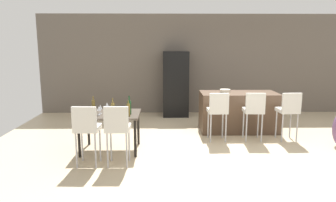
% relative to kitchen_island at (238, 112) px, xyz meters
% --- Properties ---
extents(ground_plane, '(10.00, 10.00, 0.00)m').
position_rel_kitchen_island_xyz_m(ground_plane, '(-0.41, -0.91, -0.46)').
color(ground_plane, '#C6B28E').
extents(back_wall, '(10.00, 0.12, 2.90)m').
position_rel_kitchen_island_xyz_m(back_wall, '(-0.41, 2.11, 0.99)').
color(back_wall, '#665B51').
rests_on(back_wall, ground_plane).
extents(kitchen_island, '(1.79, 0.86, 0.92)m').
position_rel_kitchen_island_xyz_m(kitchen_island, '(0.00, 0.00, 0.00)').
color(kitchen_island, '#4C3828').
rests_on(kitchen_island, ground_plane).
extents(bar_chair_left, '(0.41, 0.41, 1.05)m').
position_rel_kitchen_island_xyz_m(bar_chair_left, '(-0.63, -0.81, 0.24)').
color(bar_chair_left, silver).
rests_on(bar_chair_left, ground_plane).
extents(bar_chair_middle, '(0.42, 0.42, 1.05)m').
position_rel_kitchen_island_xyz_m(bar_chair_middle, '(0.13, -0.81, 0.24)').
color(bar_chair_middle, silver).
rests_on(bar_chair_middle, ground_plane).
extents(bar_chair_right, '(0.42, 0.42, 1.05)m').
position_rel_kitchen_island_xyz_m(bar_chair_right, '(0.87, -0.81, 0.24)').
color(bar_chair_right, silver).
rests_on(bar_chair_right, ground_plane).
extents(dining_table, '(1.14, 0.87, 0.74)m').
position_rel_kitchen_island_xyz_m(dining_table, '(-2.81, -1.38, 0.20)').
color(dining_table, '#4C4238').
rests_on(dining_table, ground_plane).
extents(dining_chair_near, '(0.42, 0.42, 1.05)m').
position_rel_kitchen_island_xyz_m(dining_chair_near, '(-3.07, -2.18, 0.24)').
color(dining_chair_near, silver).
rests_on(dining_chair_near, ground_plane).
extents(dining_chair_far, '(0.41, 0.41, 1.05)m').
position_rel_kitchen_island_xyz_m(dining_chair_far, '(-2.55, -2.18, 0.24)').
color(dining_chair_far, silver).
rests_on(dining_chair_far, ground_plane).
extents(wine_bottle_right, '(0.07, 0.07, 0.28)m').
position_rel_kitchen_island_xyz_m(wine_bottle_right, '(-3.18, -1.08, 0.39)').
color(wine_bottle_right, brown).
rests_on(wine_bottle_right, dining_table).
extents(wine_bottle_near, '(0.07, 0.07, 0.33)m').
position_rel_kitchen_island_xyz_m(wine_bottle_near, '(-2.72, -1.57, 0.40)').
color(wine_bottle_near, brown).
rests_on(wine_bottle_near, dining_table).
extents(wine_bottle_left, '(0.07, 0.07, 0.29)m').
position_rel_kitchen_island_xyz_m(wine_bottle_left, '(-2.42, -1.63, 0.40)').
color(wine_bottle_left, brown).
rests_on(wine_bottle_left, dining_table).
extents(wine_bottle_corner, '(0.08, 0.08, 0.35)m').
position_rel_kitchen_island_xyz_m(wine_bottle_corner, '(-2.42, -1.46, 0.41)').
color(wine_bottle_corner, '#194723').
rests_on(wine_bottle_corner, dining_table).
extents(wine_glass_middle, '(0.07, 0.07, 0.17)m').
position_rel_kitchen_island_xyz_m(wine_glass_middle, '(-2.98, -1.39, 0.40)').
color(wine_glass_middle, silver).
rests_on(wine_glass_middle, dining_table).
extents(wine_glass_far, '(0.07, 0.07, 0.17)m').
position_rel_kitchen_island_xyz_m(wine_glass_far, '(-2.90, -1.14, 0.40)').
color(wine_glass_far, silver).
rests_on(wine_glass_far, dining_table).
extents(wine_glass_end, '(0.07, 0.07, 0.17)m').
position_rel_kitchen_island_xyz_m(wine_glass_end, '(-2.98, -1.52, 0.40)').
color(wine_glass_end, silver).
rests_on(wine_glass_end, dining_table).
extents(refrigerator, '(0.72, 0.68, 1.84)m').
position_rel_kitchen_island_xyz_m(refrigerator, '(-1.42, 1.67, 0.46)').
color(refrigerator, black).
rests_on(refrigerator, ground_plane).
extents(fruit_bowl, '(0.25, 0.25, 0.07)m').
position_rel_kitchen_island_xyz_m(fruit_bowl, '(-0.32, 0.06, 0.50)').
color(fruit_bowl, beige).
rests_on(fruit_bowl, kitchen_island).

